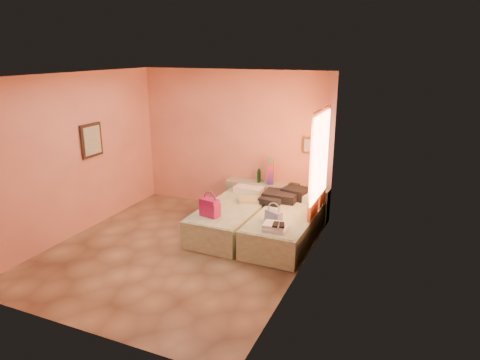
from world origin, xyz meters
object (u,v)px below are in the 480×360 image
Objects in this scene: flower_vase at (316,181)px; magenta_handbag at (210,207)px; green_book at (294,185)px; bed_left at (232,219)px; blue_handbag at (274,216)px; towel_stack at (275,227)px; water_bottle at (259,176)px; headboard_ledge at (276,200)px; bed_right at (286,227)px.

magenta_handbag is (-1.37, -1.70, -0.14)m from flower_vase.
bed_left is at bearing -117.66° from green_book.
magenta_handbag is at bearing -128.74° from flower_vase.
flower_vase is at bearing 42.61° from bed_left.
flower_vase reaches higher than blue_handbag.
bed_left is 0.73m from magenta_handbag.
flower_vase is at bearing 7.11° from green_book.
green_book is at bearing 97.71° from towel_stack.
water_bottle is at bearing 118.37° from towel_stack.
bed_right is (0.52, -1.05, -0.08)m from headboard_ledge.
green_book is 0.58× the size of magenta_handbag.
green_book is at bearing 178.94° from flower_vase.
blue_handbag reaches higher than green_book.
bed_right is 6.88× the size of blue_handbag.
blue_handbag is (0.92, -0.42, 0.34)m from bed_left.
magenta_handbag is (-0.13, -0.60, 0.40)m from bed_left.
bed_left is 1.16m from water_bottle.
water_bottle reaches higher than towel_stack.
magenta_handbag is (-0.25, -1.62, -0.13)m from water_bottle.
blue_handbag is at bearing 113.80° from towel_stack.
green_book is (0.33, 0.07, 0.34)m from headboard_ledge.
bed_right is at bearing -48.94° from water_bottle.
headboard_ledge is 10.89× the size of green_book.
towel_stack is at bearing -41.35° from blue_handbag.
bed_left is (-0.48, -1.05, -0.08)m from headboard_ledge.
towel_stack is (0.25, -1.84, -0.12)m from green_book.
headboard_ledge is 6.33× the size of magenta_handbag.
bed_right is 6.18× the size of magenta_handbag.
magenta_handbag is at bearing -151.66° from bed_right.
towel_stack reaches higher than bed_right.
headboard_ledge is 1.56m from blue_handbag.
headboard_ledge is 5.86× the size of towel_stack.
water_bottle reaches higher than magenta_handbag.
bed_left is at bearing -114.44° from headboard_ledge.
flower_vase is at bearing 4.41° from water_bottle.
bed_left is 1.44m from green_book.
headboard_ledge is 1.02× the size of bed_right.
flower_vase is 1.86m from towel_stack.
bed_right is at bearing -63.43° from headboard_ledge.
magenta_handbag is 1.07m from blue_handbag.
water_bottle is at bearing -175.58° from headboard_ledge.
blue_handbag is (0.11, -1.53, -0.07)m from green_book.
headboard_ledge is at bearing 4.42° from water_bottle.
blue_handbag is at bearing -60.71° from water_bottle.
headboard_ledge is 1.79m from magenta_handbag.
headboard_ledge reaches higher than bed_left.
blue_handbag reaches higher than towel_stack.
magenta_handbag is at bearing 173.93° from towel_stack.
flower_vase reaches higher than green_book.
flower_vase is at bearing 103.29° from blue_handbag.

